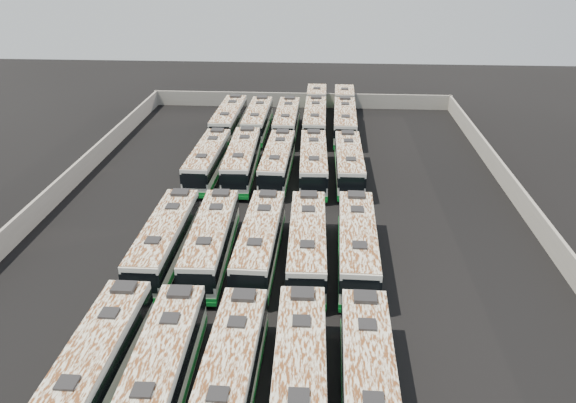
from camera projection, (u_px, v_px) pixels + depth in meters
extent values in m
plane|color=black|center=(285.00, 212.00, 53.08)|extent=(140.00, 140.00, 0.00)
cube|color=gray|center=(301.00, 100.00, 85.37)|extent=(45.20, 0.30, 2.20)
cube|color=gray|center=(527.00, 208.00, 51.33)|extent=(0.30, 73.20, 2.20)
cube|color=gray|center=(53.00, 195.00, 53.90)|extent=(0.30, 73.20, 2.20)
cube|color=#BBBDB6|center=(94.00, 368.00, 31.17)|extent=(2.87, 13.07, 2.99)
cube|color=#0A6220|center=(97.00, 383.00, 31.63)|extent=(2.92, 13.12, 0.46)
cube|color=black|center=(93.00, 361.00, 30.96)|extent=(2.93, 13.13, 1.00)
cube|color=beige|center=(90.00, 346.00, 30.52)|extent=(2.81, 12.81, 0.08)
cube|color=black|center=(67.00, 383.00, 27.88)|extent=(1.04, 1.04, 0.15)
cube|color=black|center=(109.00, 313.00, 33.06)|extent=(1.04, 1.04, 0.15)
cube|color=black|center=(124.00, 287.00, 35.38)|extent=(1.43, 1.21, 0.28)
cylinder|color=black|center=(105.00, 338.00, 35.58)|extent=(0.32, 1.09, 1.09)
cylinder|color=black|center=(141.00, 340.00, 35.42)|extent=(0.32, 1.09, 1.09)
cube|color=#BBBDB6|center=(160.00, 375.00, 30.71)|extent=(2.98, 13.09, 2.99)
cube|color=#0A6220|center=(162.00, 390.00, 31.17)|extent=(3.03, 13.14, 0.46)
cube|color=black|center=(159.00, 368.00, 30.50)|extent=(3.04, 13.15, 1.00)
cube|color=beige|center=(158.00, 353.00, 30.06)|extent=(2.92, 12.82, 0.08)
cube|color=black|center=(143.00, 390.00, 27.42)|extent=(1.05, 1.05, 0.15)
cube|color=black|center=(170.00, 318.00, 32.60)|extent=(1.05, 1.05, 0.15)
cube|color=black|center=(180.00, 292.00, 34.93)|extent=(1.44, 1.22, 0.28)
cylinder|color=black|center=(161.00, 344.00, 35.09)|extent=(0.33, 1.09, 1.09)
cylinder|color=black|center=(197.00, 345.00, 35.00)|extent=(0.33, 1.09, 1.09)
cube|color=#BBBDB6|center=(229.00, 378.00, 30.48)|extent=(2.91, 12.95, 2.96)
cube|color=#0A6220|center=(230.00, 393.00, 30.94)|extent=(2.97, 13.01, 0.45)
cube|color=black|center=(229.00, 371.00, 30.27)|extent=(2.98, 13.02, 0.99)
cube|color=beige|center=(228.00, 357.00, 29.83)|extent=(2.86, 12.70, 0.08)
cube|color=black|center=(218.00, 394.00, 27.23)|extent=(1.04, 1.04, 0.15)
cube|color=black|center=(237.00, 322.00, 32.34)|extent=(1.04, 1.04, 0.15)
cube|color=black|center=(244.00, 295.00, 34.65)|extent=(1.42, 1.21, 0.28)
cylinder|color=black|center=(224.00, 346.00, 34.85)|extent=(0.32, 1.08, 1.08)
cylinder|color=black|center=(261.00, 348.00, 34.68)|extent=(0.32, 1.08, 1.08)
cube|color=#BBBDB6|center=(300.00, 380.00, 30.32)|extent=(3.02, 13.35, 3.05)
cube|color=#0A6220|center=(300.00, 395.00, 30.80)|extent=(3.07, 13.40, 0.47)
cube|color=black|center=(300.00, 372.00, 30.11)|extent=(3.08, 13.41, 1.02)
cube|color=beige|center=(300.00, 357.00, 29.66)|extent=(2.96, 13.08, 0.08)
cube|color=black|center=(299.00, 396.00, 26.97)|extent=(1.07, 1.07, 0.16)
cube|color=black|center=(301.00, 321.00, 32.25)|extent=(1.07, 1.07, 0.16)
cube|color=black|center=(302.00, 294.00, 34.63)|extent=(1.46, 1.25, 0.29)
cylinder|color=black|center=(282.00, 347.00, 34.79)|extent=(0.33, 1.11, 1.11)
cylinder|color=black|center=(321.00, 348.00, 34.70)|extent=(0.33, 1.11, 1.11)
cube|color=#BBBDB6|center=(368.00, 383.00, 30.13)|extent=(2.90, 13.17, 3.01)
cube|color=#0A6220|center=(367.00, 398.00, 30.60)|extent=(2.95, 13.22, 0.46)
cube|color=black|center=(369.00, 376.00, 29.92)|extent=(2.96, 13.23, 1.01)
cube|color=beige|center=(370.00, 360.00, 29.47)|extent=(2.84, 12.91, 0.08)
cube|color=black|center=(374.00, 400.00, 26.82)|extent=(1.05, 1.05, 0.15)
cube|color=black|center=(367.00, 324.00, 32.03)|extent=(1.05, 1.05, 0.15)
cube|color=black|center=(365.00, 297.00, 34.38)|extent=(1.44, 1.22, 0.28)
cylinder|color=black|center=(344.00, 350.00, 34.57)|extent=(0.32, 1.10, 1.09)
cylinder|color=black|center=(383.00, 351.00, 34.41)|extent=(0.32, 1.10, 1.09)
cube|color=#BBBDB6|center=(165.00, 241.00, 44.27)|extent=(2.73, 13.06, 2.99)
cube|color=#0A6220|center=(166.00, 253.00, 44.74)|extent=(2.78, 13.11, 0.46)
cube|color=black|center=(165.00, 235.00, 44.06)|extent=(2.79, 13.12, 1.00)
cube|color=black|center=(139.00, 283.00, 38.21)|extent=(2.39, 0.06, 1.58)
cube|color=#0A6220|center=(142.00, 303.00, 38.92)|extent=(2.72, 0.10, 0.30)
cube|color=beige|center=(163.00, 223.00, 43.62)|extent=(2.68, 12.80, 0.08)
cube|color=black|center=(153.00, 240.00, 40.98)|extent=(1.03, 1.03, 0.15)
cube|color=black|center=(172.00, 206.00, 46.16)|extent=(1.03, 1.03, 0.15)
cube|color=black|center=(180.00, 193.00, 48.50)|extent=(1.42, 1.20, 0.28)
cylinder|color=black|center=(136.00, 284.00, 41.14)|extent=(0.31, 1.09, 1.09)
cylinder|color=black|center=(168.00, 285.00, 41.00)|extent=(0.31, 1.09, 1.09)
cylinder|color=black|center=(166.00, 230.00, 48.68)|extent=(0.31, 1.09, 1.09)
cylinder|color=black|center=(192.00, 231.00, 48.54)|extent=(0.31, 1.09, 1.09)
cube|color=#BBBDB6|center=(211.00, 241.00, 44.19)|extent=(3.02, 13.11, 2.99)
cube|color=#0A6220|center=(212.00, 253.00, 44.65)|extent=(3.07, 13.16, 0.46)
cube|color=black|center=(211.00, 236.00, 43.98)|extent=(3.08, 13.17, 1.00)
cube|color=black|center=(195.00, 284.00, 38.12)|extent=(2.39, 0.12, 1.58)
cube|color=#0A6220|center=(197.00, 304.00, 38.83)|extent=(2.72, 0.16, 0.30)
cube|color=beige|center=(210.00, 224.00, 43.53)|extent=(2.96, 12.84, 0.08)
cube|color=black|center=(204.00, 241.00, 40.89)|extent=(1.06, 1.06, 0.15)
cube|color=black|center=(216.00, 207.00, 46.08)|extent=(1.06, 1.06, 0.15)
cube|color=black|center=(221.00, 193.00, 48.42)|extent=(1.44, 1.23, 0.28)
cylinder|color=black|center=(187.00, 285.00, 41.03)|extent=(0.33, 1.09, 1.09)
cylinder|color=black|center=(219.00, 285.00, 40.94)|extent=(0.33, 1.09, 1.09)
cylinder|color=black|center=(207.00, 231.00, 48.57)|extent=(0.33, 1.09, 1.09)
cylinder|color=black|center=(234.00, 231.00, 48.48)|extent=(0.33, 1.09, 1.09)
cube|color=#BBBDB6|center=(260.00, 242.00, 44.05)|extent=(2.98, 13.07, 2.98)
cube|color=#0A6220|center=(260.00, 254.00, 44.51)|extent=(3.03, 13.12, 0.46)
cube|color=black|center=(260.00, 237.00, 43.83)|extent=(3.04, 13.13, 1.00)
cube|color=black|center=(247.00, 285.00, 38.01)|extent=(2.39, 0.11, 1.57)
cube|color=#0A6220|center=(248.00, 305.00, 38.72)|extent=(2.71, 0.16, 0.30)
cube|color=beige|center=(260.00, 225.00, 43.39)|extent=(2.92, 12.80, 0.08)
cube|color=black|center=(254.00, 242.00, 40.77)|extent=(1.05, 1.05, 0.15)
cube|color=black|center=(264.00, 208.00, 45.93)|extent=(1.05, 1.05, 0.15)
cube|color=black|center=(268.00, 194.00, 48.25)|extent=(1.43, 1.22, 0.28)
cylinder|color=black|center=(237.00, 285.00, 40.95)|extent=(0.33, 1.09, 1.08)
cylinder|color=black|center=(269.00, 287.00, 40.77)|extent=(0.33, 1.09, 1.08)
cylinder|color=black|center=(253.00, 231.00, 48.45)|extent=(0.33, 1.09, 1.08)
cylinder|color=black|center=(280.00, 233.00, 48.28)|extent=(0.33, 1.09, 1.08)
cube|color=#BBBDB6|center=(307.00, 244.00, 43.68)|extent=(3.00, 13.29, 3.03)
cube|color=#0A6220|center=(307.00, 257.00, 44.16)|extent=(3.05, 13.34, 0.46)
cube|color=black|center=(308.00, 239.00, 43.47)|extent=(3.06, 13.35, 1.01)
cube|color=black|center=(306.00, 289.00, 37.53)|extent=(2.43, 0.10, 1.60)
cube|color=#0A6220|center=(306.00, 309.00, 38.25)|extent=(2.76, 0.15, 0.31)
cube|color=beige|center=(308.00, 227.00, 43.02)|extent=(2.94, 13.02, 0.08)
cube|color=black|center=(307.00, 244.00, 40.35)|extent=(1.07, 1.07, 0.15)
cube|color=black|center=(308.00, 209.00, 45.61)|extent=(1.07, 1.07, 0.15)
cube|color=black|center=(309.00, 195.00, 47.98)|extent=(1.46, 1.24, 0.29)
cylinder|color=black|center=(290.00, 289.00, 40.48)|extent=(0.33, 1.11, 1.10)
cylinder|color=black|center=(323.00, 290.00, 40.39)|extent=(0.33, 1.11, 1.10)
cylinder|color=black|center=(294.00, 233.00, 48.14)|extent=(0.33, 1.11, 1.10)
cylinder|color=black|center=(322.00, 234.00, 48.04)|extent=(0.33, 1.11, 1.10)
cube|color=#BBBDB6|center=(357.00, 245.00, 43.53)|extent=(3.03, 13.41, 3.06)
cube|color=#0A6220|center=(356.00, 258.00, 44.01)|extent=(3.08, 13.46, 0.47)
cube|color=black|center=(358.00, 239.00, 43.32)|extent=(3.09, 13.47, 1.02)
cube|color=black|center=(360.00, 290.00, 37.34)|extent=(2.45, 0.11, 1.61)
cube|color=#0A6220|center=(359.00, 311.00, 38.07)|extent=(2.78, 0.15, 0.31)
cube|color=beige|center=(358.00, 227.00, 42.87)|extent=(2.97, 13.14, 0.08)
cube|color=black|center=(360.00, 245.00, 40.17)|extent=(1.08, 1.08, 0.16)
cube|color=black|center=(357.00, 209.00, 45.47)|extent=(1.08, 1.08, 0.16)
cube|color=black|center=(356.00, 195.00, 47.85)|extent=(1.47, 1.25, 0.29)
cylinder|color=black|center=(341.00, 290.00, 40.35)|extent=(0.33, 1.12, 1.11)
cylinder|color=black|center=(375.00, 292.00, 40.17)|extent=(0.33, 1.12, 1.11)
cylinder|color=black|center=(341.00, 234.00, 48.06)|extent=(0.33, 1.12, 1.11)
cylinder|color=black|center=(369.00, 235.00, 47.88)|extent=(0.33, 1.12, 1.11)
cube|color=#BBBDB6|center=(208.00, 161.00, 60.22)|extent=(2.93, 12.86, 2.94)
cube|color=#0A6220|center=(209.00, 170.00, 60.67)|extent=(2.99, 12.91, 0.45)
cube|color=black|center=(208.00, 156.00, 60.01)|extent=(3.00, 12.92, 0.98)
cube|color=black|center=(194.00, 181.00, 54.28)|extent=(2.35, 0.11, 1.55)
cube|color=#0A6220|center=(195.00, 196.00, 54.98)|extent=(2.67, 0.16, 0.30)
cube|color=beige|center=(207.00, 147.00, 59.58)|extent=(2.88, 12.60, 0.07)
cube|color=black|center=(201.00, 156.00, 56.99)|extent=(1.03, 1.03, 0.15)
cube|color=black|center=(213.00, 138.00, 62.07)|extent=(1.03, 1.03, 0.15)
cube|color=black|center=(217.00, 130.00, 64.35)|extent=(1.41, 1.20, 0.28)
cylinder|color=black|center=(189.00, 187.00, 57.17)|extent=(0.32, 1.07, 1.07)
cylinder|color=black|center=(211.00, 187.00, 56.99)|extent=(0.32, 1.07, 1.07)
cylinder|color=black|center=(207.00, 158.00, 64.55)|extent=(0.32, 1.07, 1.07)
cylinder|color=black|center=(226.00, 159.00, 64.38)|extent=(0.32, 1.07, 1.07)
cube|color=#BBBDB6|center=(242.00, 160.00, 60.09)|extent=(3.05, 13.37, 3.05)
cube|color=#0A6220|center=(242.00, 170.00, 60.56)|extent=(3.10, 13.42, 0.47)
cube|color=black|center=(242.00, 156.00, 59.87)|extent=(3.11, 13.43, 1.02)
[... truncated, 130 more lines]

